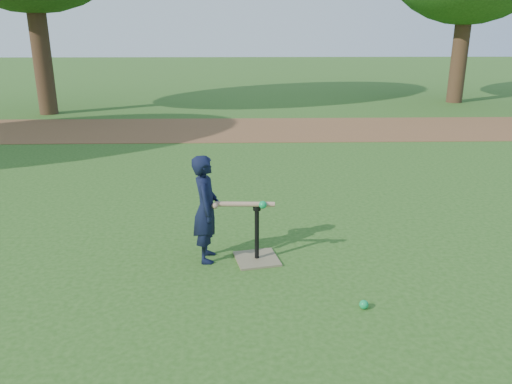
{
  "coord_description": "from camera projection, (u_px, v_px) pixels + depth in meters",
  "views": [
    {
      "loc": [
        -0.52,
        -4.37,
        2.3
      ],
      "look_at": [
        -0.37,
        0.67,
        0.65
      ],
      "focal_mm": 35.0,
      "sensor_mm": 36.0,
      "label": 1
    }
  ],
  "objects": [
    {
      "name": "batting_tee",
      "position": [
        257.0,
        250.0,
        5.19
      ],
      "size": [
        0.51,
        0.51,
        0.61
      ],
      "color": "#786B4C",
      "rests_on": "ground"
    },
    {
      "name": "wiffle_ball_ground",
      "position": [
        364.0,
        305.0,
        4.3
      ],
      "size": [
        0.08,
        0.08,
        0.08
      ],
      "primitive_type": "sphere",
      "color": "#0E9A4A",
      "rests_on": "ground"
    },
    {
      "name": "child",
      "position": [
        206.0,
        209.0,
        5.07
      ],
      "size": [
        0.28,
        0.42,
        1.12
      ],
      "primitive_type": "imported",
      "rotation": [
        0.0,
        0.0,
        1.6
      ],
      "color": "black",
      "rests_on": "ground"
    },
    {
      "name": "ground",
      "position": [
        296.0,
        276.0,
        4.88
      ],
      "size": [
        80.0,
        80.0,
        0.0
      ],
      "primitive_type": "plane",
      "color": "#285116",
      "rests_on": "ground"
    },
    {
      "name": "swing_action",
      "position": [
        246.0,
        204.0,
        4.99
      ],
      "size": [
        0.63,
        0.13,
        0.08
      ],
      "color": "tan",
      "rests_on": "ground"
    },
    {
      "name": "dirt_strip",
      "position": [
        263.0,
        129.0,
        12.0
      ],
      "size": [
        24.0,
        3.0,
        0.01
      ],
      "primitive_type": "cube",
      "color": "brown",
      "rests_on": "ground"
    }
  ]
}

